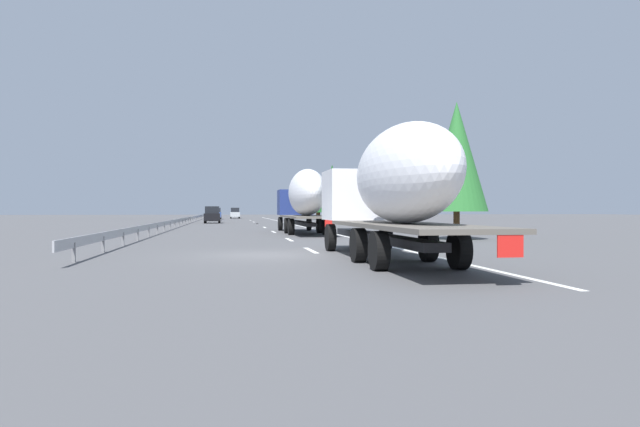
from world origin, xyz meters
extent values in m
plane|color=#4C4C4F|center=(40.00, 0.00, 0.00)|extent=(260.00, 260.00, 0.00)
cube|color=white|center=(2.00, -1.80, 0.00)|extent=(3.20, 0.20, 0.01)
cube|color=white|center=(10.16, -1.80, 0.00)|extent=(3.20, 0.20, 0.01)
cube|color=white|center=(21.00, -1.80, 0.00)|extent=(3.20, 0.20, 0.01)
cube|color=white|center=(31.64, -1.80, 0.00)|extent=(3.20, 0.20, 0.01)
cube|color=white|center=(45.36, -1.80, 0.00)|extent=(3.20, 0.20, 0.01)
cube|color=white|center=(45.36, -1.80, 0.00)|extent=(3.20, 0.20, 0.01)
cube|color=white|center=(54.40, -1.80, 0.00)|extent=(3.20, 0.20, 0.01)
cube|color=white|center=(66.15, -1.80, 0.00)|extent=(3.20, 0.20, 0.01)
cube|color=white|center=(45.00, -5.50, 0.00)|extent=(110.00, 0.20, 0.01)
cube|color=navy|center=(23.42, -3.60, 2.15)|extent=(2.40, 2.50, 1.90)
cube|color=black|center=(24.52, -3.60, 2.65)|extent=(0.08, 2.12, 0.80)
cube|color=#262628|center=(20.22, -3.60, 0.67)|extent=(11.77, 0.70, 0.24)
cube|color=#59544C|center=(17.02, -3.60, 1.14)|extent=(10.39, 2.50, 0.12)
ellipsoid|color=white|center=(16.66, -3.60, 2.70)|extent=(8.12, 2.20, 3.01)
cube|color=red|center=(11.86, -4.29, 0.90)|extent=(0.04, 0.56, 0.56)
cylinder|color=black|center=(23.42, -2.50, 0.52)|extent=(1.04, 0.30, 1.04)
cylinder|color=black|center=(23.42, -4.70, 0.52)|extent=(1.04, 0.30, 1.04)
cylinder|color=black|center=(18.22, -2.50, 0.52)|extent=(1.04, 0.35, 1.04)
cylinder|color=black|center=(18.22, -4.70, 0.52)|extent=(1.04, 0.35, 1.04)
cylinder|color=black|center=(15.82, -2.50, 0.52)|extent=(1.04, 0.35, 1.04)
cylinder|color=black|center=(15.82, -4.70, 0.52)|extent=(1.04, 0.35, 1.04)
cube|color=silver|center=(1.55, -3.60, 2.15)|extent=(2.40, 2.50, 1.90)
cube|color=black|center=(2.65, -3.60, 2.65)|extent=(0.08, 2.12, 0.80)
cube|color=#262628|center=(-1.47, -3.60, 0.67)|extent=(11.14, 0.70, 0.24)
cube|color=#59544C|center=(-4.50, -3.60, 1.14)|extent=(9.70, 2.50, 0.12)
ellipsoid|color=white|center=(-4.28, -3.60, 2.62)|extent=(7.34, 2.20, 2.84)
cube|color=red|center=(-9.32, -4.29, 0.90)|extent=(0.04, 0.56, 0.56)
cylinder|color=black|center=(1.55, -2.50, 0.52)|extent=(1.04, 0.30, 1.04)
cylinder|color=black|center=(1.55, -4.70, 0.52)|extent=(1.04, 0.30, 1.04)
cylinder|color=black|center=(-3.30, -2.50, 0.52)|extent=(1.04, 0.35, 1.04)
cylinder|color=black|center=(-3.30, -4.70, 0.52)|extent=(1.04, 0.35, 1.04)
cylinder|color=black|center=(-5.70, -2.50, 0.52)|extent=(1.04, 0.35, 1.04)
cylinder|color=black|center=(-5.70, -4.70, 0.52)|extent=(1.04, 0.35, 1.04)
cube|color=#28479E|center=(76.96, 3.52, 0.74)|extent=(4.07, 1.76, 0.84)
cube|color=black|center=(76.65, 3.52, 1.54)|extent=(2.24, 1.55, 0.76)
cylinder|color=black|center=(78.22, 4.30, 0.32)|extent=(0.64, 0.22, 0.64)
cylinder|color=black|center=(78.22, 2.74, 0.32)|extent=(0.64, 0.22, 0.64)
cylinder|color=black|center=(75.70, 4.30, 0.32)|extent=(0.64, 0.22, 0.64)
cylinder|color=black|center=(75.70, 2.74, 0.32)|extent=(0.64, 0.22, 0.64)
cube|color=black|center=(49.11, 3.32, 0.74)|extent=(4.03, 1.84, 0.84)
cube|color=black|center=(48.81, 3.32, 1.57)|extent=(2.21, 1.62, 0.83)
cylinder|color=black|center=(50.36, 4.14, 0.32)|extent=(0.64, 0.22, 0.64)
cylinder|color=black|center=(50.36, 2.50, 0.32)|extent=(0.64, 0.22, 0.64)
cylinder|color=black|center=(47.86, 4.14, 0.32)|extent=(0.64, 0.22, 0.64)
cylinder|color=black|center=(47.86, 2.50, 0.32)|extent=(0.64, 0.22, 0.64)
cube|color=white|center=(63.06, 3.69, 0.74)|extent=(4.70, 1.90, 0.84)
cube|color=black|center=(62.71, 3.69, 1.47)|extent=(2.58, 1.67, 0.61)
cylinder|color=black|center=(64.51, 4.54, 0.32)|extent=(0.64, 0.22, 0.64)
cylinder|color=black|center=(64.51, 2.84, 0.32)|extent=(0.64, 0.22, 0.64)
cylinder|color=black|center=(61.60, 4.54, 0.32)|extent=(0.64, 0.22, 0.64)
cylinder|color=black|center=(61.60, 2.84, 0.32)|extent=(0.64, 0.22, 0.64)
cube|color=#ADB2B7|center=(86.28, 0.27, 0.74)|extent=(4.73, 1.71, 0.84)
cube|color=black|center=(85.93, 0.27, 1.56)|extent=(2.60, 1.51, 0.80)
cylinder|color=black|center=(87.75, 1.03, 0.32)|extent=(0.64, 0.22, 0.64)
cylinder|color=black|center=(87.75, -0.48, 0.32)|extent=(0.64, 0.22, 0.64)
cylinder|color=black|center=(84.81, 1.03, 0.32)|extent=(0.64, 0.22, 0.64)
cylinder|color=black|center=(84.81, -0.48, 0.32)|extent=(0.64, 0.22, 0.64)
cylinder|color=gray|center=(38.20, -6.70, 1.12)|extent=(0.10, 0.10, 2.25)
cube|color=#2D569E|center=(38.20, -6.70, 2.60)|extent=(0.06, 0.90, 0.70)
cylinder|color=#472D19|center=(44.58, -10.32, 0.65)|extent=(0.34, 0.34, 1.30)
cone|color=#194C1E|center=(44.58, -10.32, 4.02)|extent=(3.51, 3.51, 5.45)
cylinder|color=#472D19|center=(9.01, -10.69, 0.75)|extent=(0.34, 0.34, 1.50)
cone|color=#286B2D|center=(9.01, -10.69, 4.44)|extent=(3.31, 3.31, 5.88)
cylinder|color=#472D19|center=(23.80, -13.05, 0.95)|extent=(0.36, 0.36, 1.91)
cone|color=#194C1E|center=(23.80, -13.05, 3.78)|extent=(2.70, 2.70, 3.74)
cylinder|color=#472D19|center=(71.51, -13.00, 0.60)|extent=(0.40, 0.40, 1.20)
cone|color=#286B2D|center=(71.51, -13.00, 3.46)|extent=(2.88, 2.88, 4.52)
cylinder|color=#472D19|center=(70.59, -12.60, 0.74)|extent=(0.40, 0.40, 1.49)
cone|color=#286B2D|center=(70.59, -12.60, 3.43)|extent=(2.86, 2.86, 3.89)
cylinder|color=#472D19|center=(41.60, -10.89, 0.83)|extent=(0.37, 0.37, 1.66)
cone|color=#286B2D|center=(41.60, -10.89, 3.93)|extent=(2.88, 2.88, 4.53)
cube|color=#9EA0A5|center=(43.00, 6.00, 0.60)|extent=(94.00, 0.06, 0.32)
cube|color=slate|center=(-1.96, 6.00, 0.30)|extent=(0.10, 0.10, 0.60)
cube|color=slate|center=(2.13, 6.00, 0.30)|extent=(0.10, 0.10, 0.60)
cube|color=slate|center=(6.22, 6.00, 0.30)|extent=(0.10, 0.10, 0.60)
cube|color=slate|center=(10.30, 6.00, 0.30)|extent=(0.10, 0.10, 0.60)
cube|color=slate|center=(14.39, 6.00, 0.30)|extent=(0.10, 0.10, 0.60)
cube|color=slate|center=(18.48, 6.00, 0.30)|extent=(0.10, 0.10, 0.60)
cube|color=slate|center=(22.57, 6.00, 0.30)|extent=(0.10, 0.10, 0.60)
cube|color=slate|center=(26.65, 6.00, 0.30)|extent=(0.10, 0.10, 0.60)
cube|color=slate|center=(30.74, 6.00, 0.30)|extent=(0.10, 0.10, 0.60)
cube|color=slate|center=(34.83, 6.00, 0.30)|extent=(0.10, 0.10, 0.60)
cube|color=slate|center=(38.91, 6.00, 0.30)|extent=(0.10, 0.10, 0.60)
cube|color=slate|center=(43.00, 6.00, 0.30)|extent=(0.10, 0.10, 0.60)
cube|color=slate|center=(47.09, 6.00, 0.30)|extent=(0.10, 0.10, 0.60)
cube|color=slate|center=(51.17, 6.00, 0.30)|extent=(0.10, 0.10, 0.60)
cube|color=slate|center=(55.26, 6.00, 0.30)|extent=(0.10, 0.10, 0.60)
cube|color=slate|center=(59.35, 6.00, 0.30)|extent=(0.10, 0.10, 0.60)
cube|color=slate|center=(63.43, 6.00, 0.30)|extent=(0.10, 0.10, 0.60)
cube|color=slate|center=(67.52, 6.00, 0.30)|extent=(0.10, 0.10, 0.60)
cube|color=slate|center=(71.61, 6.00, 0.30)|extent=(0.10, 0.10, 0.60)
cube|color=slate|center=(75.70, 6.00, 0.30)|extent=(0.10, 0.10, 0.60)
cube|color=slate|center=(79.78, 6.00, 0.30)|extent=(0.10, 0.10, 0.60)
cube|color=slate|center=(83.87, 6.00, 0.30)|extent=(0.10, 0.10, 0.60)
cube|color=slate|center=(87.96, 6.00, 0.30)|extent=(0.10, 0.10, 0.60)
camera|label=1|loc=(-20.25, 1.36, 1.59)|focal=32.30mm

